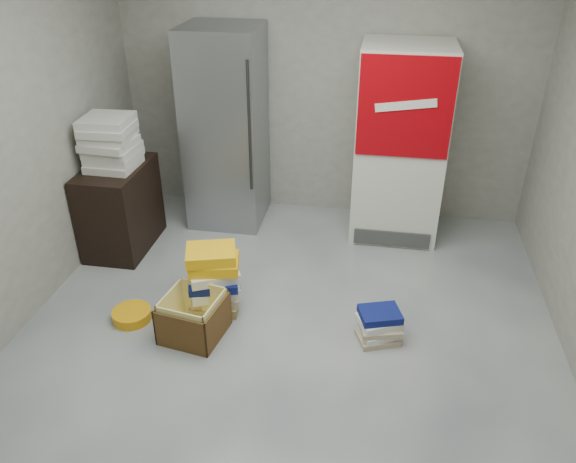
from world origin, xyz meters
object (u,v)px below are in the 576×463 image
(steel_fridge, at_px, (226,129))
(phonebook_stack_main, at_px, (214,280))
(cardboard_box, at_px, (194,319))
(coke_cooler, at_px, (400,144))
(wood_shelf, at_px, (121,207))

(steel_fridge, bearing_deg, phonebook_stack_main, -79.54)
(cardboard_box, bearing_deg, steel_fridge, 106.45)
(phonebook_stack_main, bearing_deg, coke_cooler, 31.22)
(coke_cooler, relative_size, cardboard_box, 3.70)
(phonebook_stack_main, height_order, cardboard_box, phonebook_stack_main)
(phonebook_stack_main, bearing_deg, cardboard_box, -118.40)
(phonebook_stack_main, bearing_deg, wood_shelf, 127.17)
(wood_shelf, bearing_deg, coke_cooler, 16.28)
(steel_fridge, distance_m, wood_shelf, 1.23)
(steel_fridge, height_order, cardboard_box, steel_fridge)
(wood_shelf, relative_size, cardboard_box, 1.65)
(coke_cooler, height_order, phonebook_stack_main, coke_cooler)
(steel_fridge, height_order, wood_shelf, steel_fridge)
(coke_cooler, bearing_deg, cardboard_box, -127.62)
(wood_shelf, bearing_deg, steel_fridge, 41.31)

